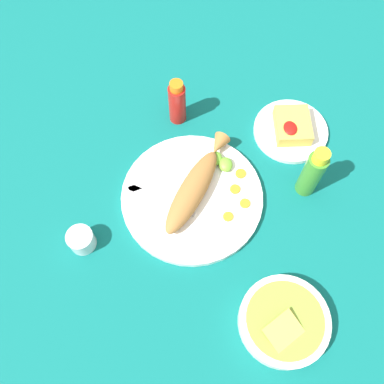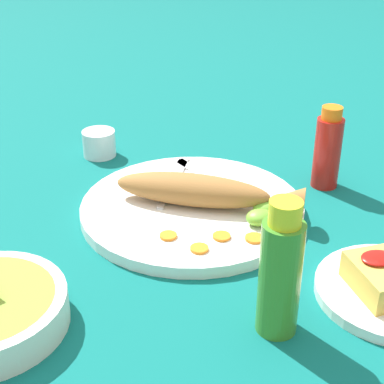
{
  "view_description": "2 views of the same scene",
  "coord_description": "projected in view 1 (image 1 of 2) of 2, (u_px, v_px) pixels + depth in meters",
  "views": [
    {
      "loc": [
        0.44,
        -0.02,
        0.96
      ],
      "look_at": [
        0.0,
        0.0,
        0.04
      ],
      "focal_mm": 40.0,
      "sensor_mm": 36.0,
      "label": 1
    },
    {
      "loc": [
        0.22,
        0.76,
        0.46
      ],
      "look_at": [
        0.0,
        0.0,
        0.04
      ],
      "focal_mm": 55.0,
      "sensor_mm": 36.0,
      "label": 2
    }
  ],
  "objects": [
    {
      "name": "salt_cup",
      "position": [
        82.0,
        240.0,
        0.98
      ],
      "size": [
        0.06,
        0.06,
        0.05
      ],
      "color": "silver",
      "rests_on": "ground_plane"
    },
    {
      "name": "fries_pile",
      "position": [
        292.0,
        126.0,
        1.11
      ],
      "size": [
        0.11,
        0.09,
        0.04
      ],
      "color": "gold",
      "rests_on": "side_plate_fries"
    },
    {
      "name": "guacamole_bowl",
      "position": [
        284.0,
        321.0,
        0.9
      ],
      "size": [
        0.19,
        0.19,
        0.05
      ],
      "color": "white",
      "rests_on": "ground_plane"
    },
    {
      "name": "carrot_slice_mid",
      "position": [
        235.0,
        189.0,
        1.04
      ],
      "size": [
        0.03,
        0.03,
        0.0
      ],
      "primitive_type": "cylinder",
      "color": "orange",
      "rests_on": "main_plate"
    },
    {
      "name": "fried_fish",
      "position": [
        195.0,
        185.0,
        1.02
      ],
      "size": [
        0.28,
        0.19,
        0.05
      ],
      "rotation": [
        0.0,
        0.0,
        -0.51
      ],
      "color": "#996633",
      "rests_on": "main_plate"
    },
    {
      "name": "lime_wedge_main",
      "position": [
        226.0,
        164.0,
        1.06
      ],
      "size": [
        0.04,
        0.03,
        0.02
      ],
      "primitive_type": "ellipsoid",
      "color": "#6BB233",
      "rests_on": "main_plate"
    },
    {
      "name": "carrot_slice_extra",
      "position": [
        241.0,
        174.0,
        1.06
      ],
      "size": [
        0.03,
        0.03,
        0.0
      ],
      "primitive_type": "cylinder",
      "color": "orange",
      "rests_on": "main_plate"
    },
    {
      "name": "carrot_slice_near",
      "position": [
        228.0,
        217.0,
        1.01
      ],
      "size": [
        0.02,
        0.02,
        0.0
      ],
      "primitive_type": "cylinder",
      "color": "orange",
      "rests_on": "main_plate"
    },
    {
      "name": "carrot_slice_far",
      "position": [
        245.0,
        203.0,
        1.03
      ],
      "size": [
        0.03,
        0.03,
        0.0
      ],
      "primitive_type": "cylinder",
      "color": "orange",
      "rests_on": "main_plate"
    },
    {
      "name": "fork_far",
      "position": [
        159.0,
        179.0,
        1.05
      ],
      "size": [
        0.08,
        0.18,
        0.0
      ],
      "rotation": [
        0.0,
        0.0,
        5.06
      ],
      "color": "silver",
      "rests_on": "main_plate"
    },
    {
      "name": "side_plate_fries",
      "position": [
        290.0,
        131.0,
        1.13
      ],
      "size": [
        0.19,
        0.19,
        0.01
      ],
      "primitive_type": "cylinder",
      "color": "white",
      "rests_on": "ground_plane"
    },
    {
      "name": "ground_plane",
      "position": [
        192.0,
        199.0,
        1.05
      ],
      "size": [
        4.0,
        4.0,
        0.0
      ],
      "primitive_type": "plane",
      "color": "#0C605B"
    },
    {
      "name": "main_plate",
      "position": [
        192.0,
        197.0,
        1.04
      ],
      "size": [
        0.34,
        0.34,
        0.02
      ],
      "primitive_type": "cylinder",
      "color": "white",
      "rests_on": "ground_plane"
    },
    {
      "name": "lime_wedge_side",
      "position": [
        216.0,
        158.0,
        1.07
      ],
      "size": [
        0.04,
        0.03,
        0.02
      ],
      "primitive_type": "ellipsoid",
      "color": "#6BB233",
      "rests_on": "main_plate"
    },
    {
      "name": "hot_sauce_bottle_green",
      "position": [
        312.0,
        173.0,
        0.99
      ],
      "size": [
        0.05,
        0.05,
        0.17
      ],
      "color": "#3D8428",
      "rests_on": "ground_plane"
    },
    {
      "name": "fork_near",
      "position": [
        155.0,
        198.0,
        1.03
      ],
      "size": [
        0.1,
        0.17,
        0.0
      ],
      "rotation": [
        0.0,
        0.0,
        4.24
      ],
      "color": "silver",
      "rests_on": "main_plate"
    },
    {
      "name": "hot_sauce_bottle_red",
      "position": [
        177.0,
        103.0,
        1.1
      ],
      "size": [
        0.04,
        0.04,
        0.14
      ],
      "color": "#B21914",
      "rests_on": "ground_plane"
    }
  ]
}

